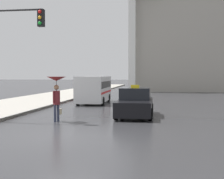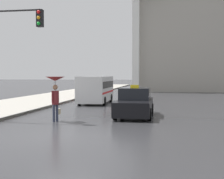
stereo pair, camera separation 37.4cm
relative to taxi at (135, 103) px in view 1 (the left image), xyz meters
name	(u,v)px [view 1 (the left image)]	position (x,y,z in m)	size (l,w,h in m)	color
ground_plane	(69,136)	(-2.00, -5.86, -0.70)	(300.00, 300.00, 0.00)	#2D2D30
taxi	(135,103)	(0.00, 0.00, 0.00)	(1.91, 4.33, 1.70)	black
ambulance_van	(94,88)	(-3.82, 7.61, 0.49)	(2.18, 5.53, 2.14)	silver
pedestrian_with_umbrella	(56,87)	(-3.56, -2.51, 0.94)	(0.92, 0.92, 2.15)	#2D3347
traffic_light	(9,41)	(-5.72, -2.86, 3.13)	(2.91, 0.38, 5.56)	black
monument_cross	(132,12)	(-2.16, 24.38, 9.81)	(8.15, 0.90, 18.52)	white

